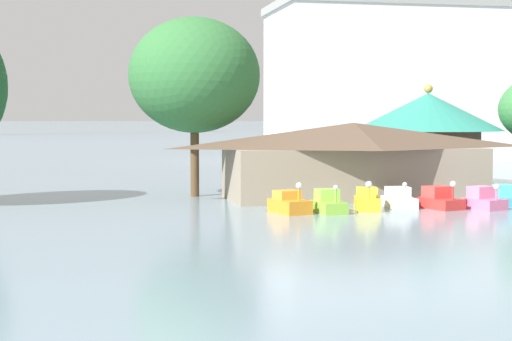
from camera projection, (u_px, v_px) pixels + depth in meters
The scene contains 11 objects.
pedal_boat_orange at pixel (289, 204), 47.50m from camera, with size 2.22×2.91×1.86m.
pedal_boat_lime at pixel (328, 204), 47.60m from camera, with size 1.68×2.58×1.71m.
pedal_boat_yellow at pixel (367, 201), 49.06m from camera, with size 2.03×2.82×1.82m.
pedal_boat_white at pixel (399, 199), 50.52m from camera, with size 1.81×2.79×1.65m.
pedal_boat_red at pixel (439, 200), 49.95m from camera, with size 2.31×3.13×1.75m.
pedal_boat_pink at pixel (483, 200), 49.61m from camera, with size 2.28×2.75×1.59m.
pedal_boat_cyan at pixel (507, 197), 51.48m from camera, with size 1.53×2.44×1.44m.
boathouse at pixel (353, 159), 55.81m from camera, with size 18.33×8.02×5.16m.
green_roof_pavilion at pixel (428, 131), 65.81m from camera, with size 11.96×11.96×8.15m.
shoreline_tree_mid at pixel (194, 75), 56.93m from camera, with size 9.12×9.12×12.46m.
background_building_block at pixel (414, 82), 107.00m from camera, with size 37.17×16.54×20.00m.
Camera 1 is at (-5.90, -13.05, 5.58)m, focal length 57.66 mm.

